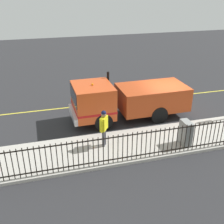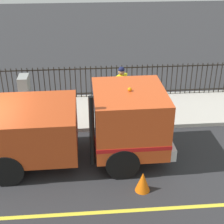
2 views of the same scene
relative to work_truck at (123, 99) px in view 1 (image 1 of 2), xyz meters
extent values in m
plane|color=#2B2B2D|center=(-0.01, 2.77, -1.24)|extent=(54.60, 54.60, 0.00)
cube|color=#B7B2A8|center=(2.93, 2.77, -1.17)|extent=(2.77, 24.82, 0.14)
cube|color=yellow|center=(-2.37, 2.77, -1.24)|extent=(0.12, 22.33, 0.01)
cube|color=#D84C1E|center=(0.02, -1.69, 0.09)|extent=(2.31, 2.08, 1.71)
cube|color=black|center=(0.02, -1.69, 0.47)|extent=(2.13, 2.12, 0.75)
cube|color=#B8411A|center=(-0.02, 1.77, -0.11)|extent=(2.33, 3.88, 1.31)
cube|color=silver|center=(0.03, -2.80, -0.61)|extent=(2.18, 0.22, 0.36)
cube|color=red|center=(0.02, -1.69, -0.28)|extent=(2.34, 2.10, 0.12)
cylinder|color=black|center=(1.04, -1.37, -0.76)|extent=(0.31, 0.96, 0.96)
cylinder|color=black|center=(-1.01, -1.40, -0.76)|extent=(0.31, 0.96, 0.96)
cylinder|color=black|center=(1.01, 1.78, -0.76)|extent=(0.31, 0.96, 0.96)
cylinder|color=black|center=(-1.04, 1.76, -0.76)|extent=(0.31, 0.96, 0.96)
sphere|color=orange|center=(0.02, -1.69, 1.00)|extent=(0.12, 0.12, 0.12)
cylinder|color=black|center=(-0.99, -0.58, 0.27)|extent=(0.14, 0.14, 2.06)
cube|color=yellow|center=(2.72, -1.76, 0.06)|extent=(0.55, 0.47, 0.63)
sphere|color=#997051|center=(2.72, -1.76, 0.50)|extent=(0.24, 0.24, 0.24)
sphere|color=#14193F|center=(2.72, -1.76, 0.58)|extent=(0.22, 0.22, 0.22)
cylinder|color=#3F3F47|center=(2.80, -1.81, -0.68)|extent=(0.13, 0.13, 0.85)
cylinder|color=#3F3F47|center=(2.64, -1.71, -0.68)|extent=(0.13, 0.13, 0.85)
cylinder|color=yellow|center=(2.96, -1.91, 0.03)|extent=(0.09, 0.09, 0.60)
cylinder|color=yellow|center=(2.48, -1.60, 0.03)|extent=(0.09, 0.09, 0.60)
cylinder|color=black|center=(4.15, -6.11, -0.43)|extent=(0.04, 0.04, 1.34)
cylinder|color=black|center=(4.15, -5.90, -0.43)|extent=(0.04, 0.04, 1.34)
cylinder|color=black|center=(4.15, -5.69, -0.43)|extent=(0.04, 0.04, 1.34)
cylinder|color=black|center=(4.15, -5.48, -0.43)|extent=(0.04, 0.04, 1.34)
cylinder|color=black|center=(4.15, -5.27, -0.43)|extent=(0.04, 0.04, 1.34)
cylinder|color=black|center=(4.15, -5.07, -0.43)|extent=(0.04, 0.04, 1.34)
cylinder|color=black|center=(4.15, -4.86, -0.43)|extent=(0.04, 0.04, 1.34)
cylinder|color=black|center=(4.15, -4.65, -0.43)|extent=(0.04, 0.04, 1.34)
cylinder|color=black|center=(4.15, -4.44, -0.43)|extent=(0.04, 0.04, 1.34)
cylinder|color=black|center=(4.15, -4.23, -0.43)|extent=(0.04, 0.04, 1.34)
cylinder|color=black|center=(4.15, -4.02, -0.43)|extent=(0.04, 0.04, 1.34)
cylinder|color=black|center=(4.15, -3.81, -0.43)|extent=(0.04, 0.04, 1.34)
cylinder|color=black|center=(4.15, -3.60, -0.43)|extent=(0.04, 0.04, 1.34)
cylinder|color=black|center=(4.15, -3.40, -0.43)|extent=(0.04, 0.04, 1.34)
cylinder|color=black|center=(4.15, -3.19, -0.43)|extent=(0.04, 0.04, 1.34)
cylinder|color=black|center=(4.15, -2.98, -0.43)|extent=(0.04, 0.04, 1.34)
cylinder|color=black|center=(4.15, -2.77, -0.43)|extent=(0.04, 0.04, 1.34)
cylinder|color=black|center=(4.15, -2.56, -0.43)|extent=(0.04, 0.04, 1.34)
cylinder|color=black|center=(4.15, -2.35, -0.43)|extent=(0.04, 0.04, 1.34)
cylinder|color=black|center=(4.15, -2.14, -0.43)|extent=(0.04, 0.04, 1.34)
cylinder|color=black|center=(4.15, -1.93, -0.43)|extent=(0.04, 0.04, 1.34)
cylinder|color=black|center=(4.15, -1.72, -0.43)|extent=(0.04, 0.04, 1.34)
cylinder|color=black|center=(4.15, -1.52, -0.43)|extent=(0.04, 0.04, 1.34)
cylinder|color=black|center=(4.15, -1.31, -0.43)|extent=(0.04, 0.04, 1.34)
cylinder|color=black|center=(4.15, -1.10, -0.43)|extent=(0.04, 0.04, 1.34)
cylinder|color=black|center=(4.15, -0.89, -0.43)|extent=(0.04, 0.04, 1.34)
cylinder|color=black|center=(4.15, -0.68, -0.43)|extent=(0.04, 0.04, 1.34)
cylinder|color=black|center=(4.15, -0.47, -0.43)|extent=(0.04, 0.04, 1.34)
cylinder|color=black|center=(4.15, -0.26, -0.43)|extent=(0.04, 0.04, 1.34)
cylinder|color=black|center=(4.15, -0.05, -0.43)|extent=(0.04, 0.04, 1.34)
cylinder|color=black|center=(4.15, 0.16, -0.43)|extent=(0.04, 0.04, 1.34)
cylinder|color=black|center=(4.15, 0.36, -0.43)|extent=(0.04, 0.04, 1.34)
cylinder|color=black|center=(4.15, 0.57, -0.43)|extent=(0.04, 0.04, 1.34)
cylinder|color=black|center=(4.15, 0.78, -0.43)|extent=(0.04, 0.04, 1.34)
cylinder|color=black|center=(4.15, 0.99, -0.43)|extent=(0.04, 0.04, 1.34)
cylinder|color=black|center=(4.15, 1.20, -0.43)|extent=(0.04, 0.04, 1.34)
cylinder|color=black|center=(4.15, 1.41, -0.43)|extent=(0.04, 0.04, 1.34)
cylinder|color=black|center=(4.15, 1.62, -0.43)|extent=(0.04, 0.04, 1.34)
cylinder|color=black|center=(4.15, 1.83, -0.43)|extent=(0.04, 0.04, 1.34)
cylinder|color=black|center=(4.15, 2.03, -0.43)|extent=(0.04, 0.04, 1.34)
cylinder|color=black|center=(4.15, 2.24, -0.43)|extent=(0.04, 0.04, 1.34)
cylinder|color=black|center=(4.15, 2.45, -0.43)|extent=(0.04, 0.04, 1.34)
cylinder|color=black|center=(4.15, 2.66, -0.43)|extent=(0.04, 0.04, 1.34)
cylinder|color=black|center=(4.15, 2.87, -0.43)|extent=(0.04, 0.04, 1.34)
cylinder|color=black|center=(4.15, 3.08, -0.43)|extent=(0.04, 0.04, 1.34)
cylinder|color=black|center=(4.15, 3.29, -0.43)|extent=(0.04, 0.04, 1.34)
cylinder|color=black|center=(4.15, 3.50, -0.43)|extent=(0.04, 0.04, 1.34)
cube|color=black|center=(4.15, 2.77, 0.13)|extent=(0.04, 21.09, 0.04)
cube|color=black|center=(4.15, 2.77, -0.94)|extent=(0.04, 21.09, 0.04)
cube|color=gray|center=(3.63, 1.92, -0.50)|extent=(0.71, 0.37, 1.20)
cone|color=orange|center=(-1.64, -1.87, -0.96)|extent=(0.40, 0.40, 0.57)
camera|label=1|loc=(13.35, -4.34, 5.78)|focal=43.78mm
camera|label=2|loc=(-8.61, -0.47, 4.84)|focal=54.06mm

